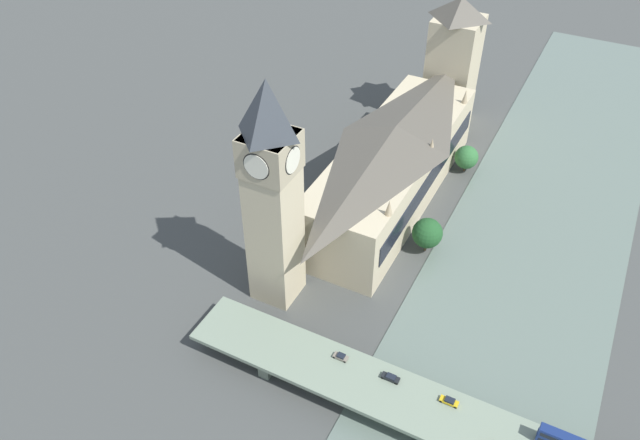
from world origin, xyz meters
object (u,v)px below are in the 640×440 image
object	(u,v)px
clock_tower	(272,191)
victoria_tower	(453,62)
parliament_hall	(393,163)
car_southbound_mid	(449,401)
road_bridge	(464,427)
car_northbound_lead	(341,357)
car_southbound_lead	(391,378)

from	to	relation	value
clock_tower	victoria_tower	size ratio (longest dim) A/B	1.25
clock_tower	parliament_hall	bearing A→B (deg)	-102.16
car_southbound_mid	parliament_hall	bearing A→B (deg)	-58.82
victoria_tower	road_bridge	size ratio (longest dim) A/B	0.38
car_northbound_lead	car_southbound_lead	distance (m)	13.70
clock_tower	car_southbound_mid	xyz separation A→B (m)	(-58.00, 18.22, -30.22)
parliament_hall	victoria_tower	size ratio (longest dim) A/B	1.70
road_bridge	car_northbound_lead	xyz separation A→B (m)	(33.71, -3.81, 1.85)
car_northbound_lead	victoria_tower	bearing A→B (deg)	-82.84
parliament_hall	car_northbound_lead	distance (m)	77.76
victoria_tower	road_bridge	xyz separation A→B (m)	(-50.74, 139.31, -20.64)
parliament_hall	clock_tower	xyz separation A→B (m)	(12.34, 57.24, 22.56)
road_bridge	car_southbound_mid	world-z (taller)	car_southbound_mid
car_southbound_lead	victoria_tower	bearing A→B (deg)	-77.24
clock_tower	road_bridge	world-z (taller)	clock_tower
car_southbound_mid	car_northbound_lead	bearing A→B (deg)	0.09
car_northbound_lead	car_southbound_lead	xyz separation A→B (m)	(-13.70, 0.12, 0.02)
parliament_hall	road_bridge	distance (m)	94.60
parliament_hall	car_southbound_lead	size ratio (longest dim) A/B	20.47
victoria_tower	car_southbound_mid	size ratio (longest dim) A/B	12.32
victoria_tower	car_southbound_lead	distance (m)	140.31
clock_tower	road_bridge	bearing A→B (deg)	160.70
road_bridge	car_southbound_lead	world-z (taller)	car_southbound_lead
car_northbound_lead	parliament_hall	bearing A→B (deg)	-77.34
road_bridge	car_northbound_lead	bearing A→B (deg)	-6.45
parliament_hall	car_northbound_lead	size ratio (longest dim) A/B	24.68
car_southbound_mid	clock_tower	bearing A→B (deg)	-17.43
clock_tower	car_southbound_lead	distance (m)	55.68
victoria_tower	car_southbound_mid	distance (m)	144.18
road_bridge	car_southbound_lead	size ratio (longest dim) A/B	31.45
road_bridge	car_southbound_mid	xyz separation A→B (m)	(5.02, -3.86, 1.87)
clock_tower	car_northbound_lead	size ratio (longest dim) A/B	18.15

